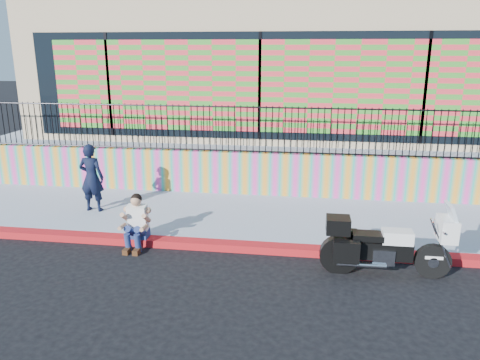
# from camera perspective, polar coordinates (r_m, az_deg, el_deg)

# --- Properties ---
(ground) EXTENTS (90.00, 90.00, 0.00)m
(ground) POSITION_cam_1_polar(r_m,az_deg,el_deg) (9.31, -0.47, -8.52)
(ground) COLOR black
(ground) RESTS_ON ground
(red_curb) EXTENTS (16.00, 0.30, 0.15)m
(red_curb) POSITION_cam_1_polar(r_m,az_deg,el_deg) (9.28, -0.47, -8.10)
(red_curb) COLOR #B01C0C
(red_curb) RESTS_ON ground
(sidewalk) EXTENTS (16.00, 3.00, 0.15)m
(sidewalk) POSITION_cam_1_polar(r_m,az_deg,el_deg) (10.80, 0.87, -4.59)
(sidewalk) COLOR #959EB3
(sidewalk) RESTS_ON ground
(mural_wall) EXTENTS (16.00, 0.20, 1.10)m
(mural_wall) POSITION_cam_1_polar(r_m,az_deg,el_deg) (12.12, 1.87, 0.79)
(mural_wall) COLOR #F13FA5
(mural_wall) RESTS_ON sidewalk
(metal_fence) EXTENTS (15.80, 0.04, 1.20)m
(metal_fence) POSITION_cam_1_polar(r_m,az_deg,el_deg) (11.88, 1.92, 6.16)
(metal_fence) COLOR black
(metal_fence) RESTS_ON mural_wall
(elevated_platform) EXTENTS (16.00, 10.00, 1.25)m
(elevated_platform) POSITION_cam_1_polar(r_m,az_deg,el_deg) (17.09, 3.82, 4.92)
(elevated_platform) COLOR #959EB3
(elevated_platform) RESTS_ON ground
(storefront_building) EXTENTS (14.00, 8.06, 4.00)m
(storefront_building) POSITION_cam_1_polar(r_m,az_deg,el_deg) (16.58, 3.92, 13.72)
(storefront_building) COLOR tan
(storefront_building) RESTS_ON elevated_platform
(police_motorcycle) EXTENTS (2.19, 0.72, 1.36)m
(police_motorcycle) POSITION_cam_1_polar(r_m,az_deg,el_deg) (8.51, 17.13, -7.49)
(police_motorcycle) COLOR black
(police_motorcycle) RESTS_ON ground
(police_officer) EXTENTS (0.60, 0.40, 1.59)m
(police_officer) POSITION_cam_1_polar(r_m,az_deg,el_deg) (11.34, -17.64, 0.27)
(police_officer) COLOR black
(police_officer) RESTS_ON sidewalk
(seated_man) EXTENTS (0.54, 0.71, 1.06)m
(seated_man) POSITION_cam_1_polar(r_m,az_deg,el_deg) (9.46, -12.62, -5.58)
(seated_man) COLOR navy
(seated_man) RESTS_ON ground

